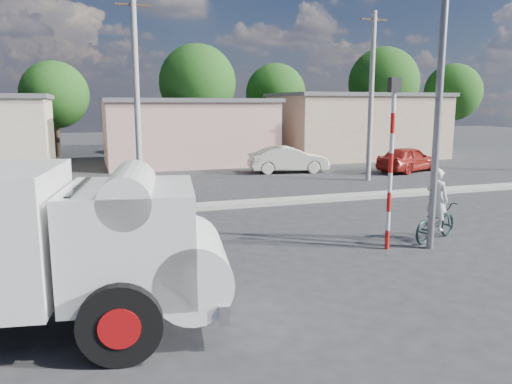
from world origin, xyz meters
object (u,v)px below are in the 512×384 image
object	(u,v)px
car_red	(408,159)
car_cream	(288,159)
truck	(13,245)
cyclist	(436,210)
bicycle	(435,222)
streetlight	(436,52)
traffic_pole	(391,149)

from	to	relation	value
car_red	car_cream	bearing A→B (deg)	52.30
truck	car_cream	distance (m)	20.44
truck	car_cream	xyz separation A→B (m)	(11.63, 16.78, -0.81)
car_red	cyclist	bearing A→B (deg)	125.99
car_cream	car_red	distance (m)	6.66
truck	car_red	distance (m)	23.41
bicycle	streetlight	xyz separation A→B (m)	(-0.80, -0.62, 4.45)
car_cream	truck	bearing A→B (deg)	153.49
traffic_pole	car_cream	bearing A→B (deg)	77.58
cyclist	streetlight	size ratio (longest dim) A/B	0.19
traffic_pole	cyclist	bearing A→B (deg)	10.34
car_red	bicycle	bearing A→B (deg)	125.99
car_red	truck	bearing A→B (deg)	108.19
car_red	streetlight	bearing A→B (deg)	124.74
streetlight	bicycle	bearing A→B (deg)	37.78
truck	bicycle	bearing A→B (deg)	23.78
bicycle	cyclist	distance (m)	0.34
cyclist	car_cream	world-z (taller)	cyclist
car_red	traffic_pole	size ratio (longest dim) A/B	0.95
cyclist	traffic_pole	bearing A→B (deg)	77.62
truck	car_red	xyz separation A→B (m)	(18.02, 14.92, -0.82)
cyclist	car_red	xyz separation A→B (m)	(7.85, 12.27, -0.14)
car_red	streetlight	xyz separation A→B (m)	(-8.64, -12.89, 4.26)
bicycle	car_red	distance (m)	14.57
car_red	streetlight	distance (m)	16.09
cyclist	streetlight	xyz separation A→B (m)	(-0.80, -0.62, 4.11)
car_cream	streetlight	distance (m)	15.52
bicycle	car_cream	size ratio (longest dim) A/B	0.45
cyclist	car_red	bearing A→B (deg)	-55.32
car_cream	traffic_pole	size ratio (longest dim) A/B	0.99
truck	bicycle	distance (m)	10.56
bicycle	cyclist	xyz separation A→B (m)	(0.00, 0.00, 0.34)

